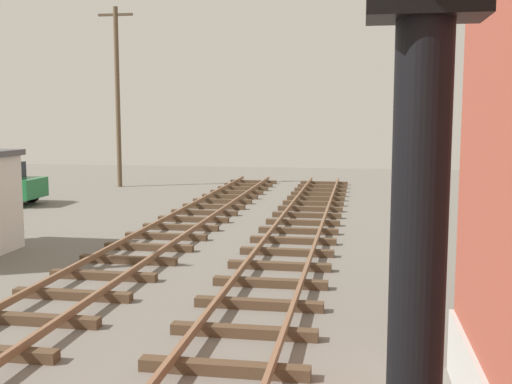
# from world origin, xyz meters

# --- Properties ---
(signal_mast) EXTENTS (0.36, 0.40, 5.10)m
(signal_mast) POSITION_xyz_m (2.56, 0.57, 3.22)
(signal_mast) COLOR black
(signal_mast) RESTS_ON ground
(utility_pole_far) EXTENTS (1.80, 0.24, 9.11)m
(utility_pole_far) POSITION_xyz_m (-9.93, 29.38, 4.75)
(utility_pole_far) COLOR brown
(utility_pole_far) RESTS_ON ground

